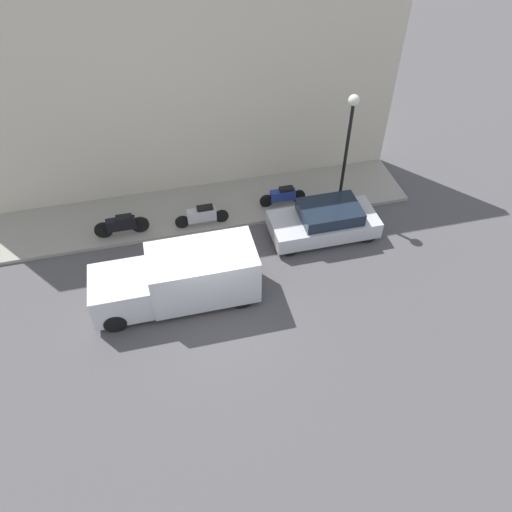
{
  "coord_description": "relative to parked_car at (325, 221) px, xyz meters",
  "views": [
    {
      "loc": [
        -10.46,
        1.16,
        12.54
      ],
      "look_at": [
        1.2,
        -1.65,
        0.6
      ],
      "focal_mm": 35.0,
      "sensor_mm": 36.0,
      "label": 1
    }
  ],
  "objects": [
    {
      "name": "scooter_silver",
      "position": [
        1.42,
        4.3,
        -0.03
      ],
      "size": [
        0.3,
        2.01,
        0.83
      ],
      "color": "#B7B7BF",
      "rests_on": "sidewalk"
    },
    {
      "name": "parked_car",
      "position": [
        0.0,
        0.0,
        0.0
      ],
      "size": [
        1.77,
        3.89,
        1.26
      ],
      "color": "silver",
      "rests_on": "ground_plane"
    },
    {
      "name": "sidewalk",
      "position": [
        2.48,
        4.52,
        -0.54
      ],
      "size": [
        2.81,
        16.9,
        0.14
      ],
      "color": "gray",
      "rests_on": "ground_plane"
    },
    {
      "name": "motorcycle_blue",
      "position": [
        1.9,
        1.05,
        -0.07
      ],
      "size": [
        0.3,
        1.83,
        0.76
      ],
      "color": "navy",
      "rests_on": "sidewalk"
    },
    {
      "name": "streetlamp",
      "position": [
        1.41,
        -1.11,
        2.74
      ],
      "size": [
        0.39,
        0.39,
        4.57
      ],
      "color": "black",
      "rests_on": "sidewalk"
    },
    {
      "name": "ground_plane",
      "position": [
        -2.34,
        4.52,
        -0.62
      ],
      "size": [
        60.0,
        60.0,
        0.0
      ],
      "primitive_type": "plane",
      "color": "#514F51"
    },
    {
      "name": "delivery_van",
      "position": [
        -1.9,
        5.57,
        0.35
      ],
      "size": [
        1.83,
        5.19,
        1.88
      ],
      "color": "silver",
      "rests_on": "ground_plane"
    },
    {
      "name": "motorcycle_black",
      "position": [
        1.57,
        7.23,
        -0.02
      ],
      "size": [
        0.3,
        1.96,
        0.84
      ],
      "color": "black",
      "rests_on": "sidewalk"
    },
    {
      "name": "building_facade",
      "position": [
        4.03,
        4.52,
        3.23
      ],
      "size": [
        0.3,
        16.9,
        7.69
      ],
      "color": "beige",
      "rests_on": "ground_plane"
    }
  ]
}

